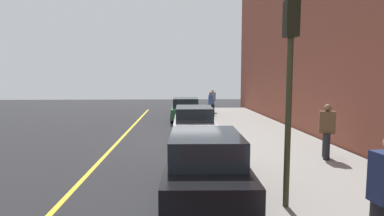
{
  "coord_description": "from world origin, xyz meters",
  "views": [
    {
      "loc": [
        -13.34,
        0.59,
        2.76
      ],
      "look_at": [
        -0.77,
        -0.03,
        1.55
      ],
      "focal_mm": 28.26,
      "sensor_mm": 36.0,
      "label": 1
    }
  ],
  "objects_px": {
    "pedestrian_blue_coat": "(211,103)",
    "pedestrian_grey_coat": "(212,100)",
    "traffic_light_pole": "(290,69)",
    "parked_car_silver": "(194,123)",
    "parked_car_green": "(186,109)",
    "parked_car_black": "(205,163)",
    "pedestrian_brown_coat": "(327,130)",
    "rolling_suitcase": "(210,110)"
  },
  "relations": [
    {
      "from": "pedestrian_brown_coat",
      "to": "pedestrian_grey_coat",
      "type": "bearing_deg",
      "value": 8.56
    },
    {
      "from": "parked_car_black",
      "to": "parked_car_green",
      "type": "distance_m",
      "value": 13.16
    },
    {
      "from": "parked_car_black",
      "to": "parked_car_silver",
      "type": "distance_m",
      "value": 6.72
    },
    {
      "from": "pedestrian_blue_coat",
      "to": "rolling_suitcase",
      "type": "xyz_separation_m",
      "value": [
        0.52,
        0.02,
        -0.63
      ]
    },
    {
      "from": "pedestrian_grey_coat",
      "to": "rolling_suitcase",
      "type": "bearing_deg",
      "value": 163.91
    },
    {
      "from": "parked_car_black",
      "to": "parked_car_green",
      "type": "bearing_deg",
      "value": 0.38
    },
    {
      "from": "parked_car_black",
      "to": "parked_car_silver",
      "type": "xyz_separation_m",
      "value": [
        6.72,
        -0.11,
        -0.0
      ]
    },
    {
      "from": "parked_car_black",
      "to": "pedestrian_grey_coat",
      "type": "distance_m",
      "value": 16.72
    },
    {
      "from": "pedestrian_grey_coat",
      "to": "pedestrian_blue_coat",
      "type": "bearing_deg",
      "value": 169.32
    },
    {
      "from": "parked_car_silver",
      "to": "pedestrian_grey_coat",
      "type": "xyz_separation_m",
      "value": [
        9.86,
        -2.02,
        0.36
      ]
    },
    {
      "from": "parked_car_black",
      "to": "traffic_light_pole",
      "type": "height_order",
      "value": "traffic_light_pole"
    },
    {
      "from": "pedestrian_grey_coat",
      "to": "pedestrian_brown_coat",
      "type": "relative_size",
      "value": 1.01
    },
    {
      "from": "parked_car_black",
      "to": "traffic_light_pole",
      "type": "xyz_separation_m",
      "value": [
        -1.1,
        -1.56,
        2.19
      ]
    },
    {
      "from": "parked_car_silver",
      "to": "traffic_light_pole",
      "type": "xyz_separation_m",
      "value": [
        -7.81,
        -1.46,
        2.19
      ]
    },
    {
      "from": "parked_car_black",
      "to": "pedestrian_blue_coat",
      "type": "bearing_deg",
      "value": -6.92
    },
    {
      "from": "parked_car_black",
      "to": "rolling_suitcase",
      "type": "bearing_deg",
      "value": -6.6
    },
    {
      "from": "parked_car_silver",
      "to": "parked_car_black",
      "type": "bearing_deg",
      "value": 179.07
    },
    {
      "from": "parked_car_black",
      "to": "pedestrian_grey_coat",
      "type": "xyz_separation_m",
      "value": [
        16.58,
        -2.13,
        0.36
      ]
    },
    {
      "from": "pedestrian_blue_coat",
      "to": "parked_car_green",
      "type": "bearing_deg",
      "value": 131.98
    },
    {
      "from": "traffic_light_pole",
      "to": "rolling_suitcase",
      "type": "distance_m",
      "value": 16.67
    },
    {
      "from": "parked_car_black",
      "to": "pedestrian_brown_coat",
      "type": "bearing_deg",
      "value": -59.06
    },
    {
      "from": "pedestrian_blue_coat",
      "to": "pedestrian_brown_coat",
      "type": "xyz_separation_m",
      "value": [
        -12.32,
        -2.44,
        0.06
      ]
    },
    {
      "from": "parked_car_silver",
      "to": "traffic_light_pole",
      "type": "relative_size",
      "value": 1.08
    },
    {
      "from": "parked_car_silver",
      "to": "pedestrian_brown_coat",
      "type": "relative_size",
      "value": 2.48
    },
    {
      "from": "pedestrian_grey_coat",
      "to": "traffic_light_pole",
      "type": "bearing_deg",
      "value": 178.18
    },
    {
      "from": "pedestrian_blue_coat",
      "to": "pedestrian_grey_coat",
      "type": "xyz_separation_m",
      "value": [
        1.72,
        -0.32,
        0.08
      ]
    },
    {
      "from": "parked_car_silver",
      "to": "parked_car_green",
      "type": "height_order",
      "value": "same"
    },
    {
      "from": "pedestrian_blue_coat",
      "to": "pedestrian_grey_coat",
      "type": "bearing_deg",
      "value": -10.68
    },
    {
      "from": "parked_car_green",
      "to": "rolling_suitcase",
      "type": "relative_size",
      "value": 5.32
    },
    {
      "from": "pedestrian_grey_coat",
      "to": "pedestrian_brown_coat",
      "type": "xyz_separation_m",
      "value": [
        -14.04,
        -2.11,
        -0.01
      ]
    },
    {
      "from": "parked_car_silver",
      "to": "traffic_light_pole",
      "type": "bearing_deg",
      "value": -169.44
    },
    {
      "from": "pedestrian_grey_coat",
      "to": "pedestrian_brown_coat",
      "type": "distance_m",
      "value": 14.2
    },
    {
      "from": "rolling_suitcase",
      "to": "pedestrian_brown_coat",
      "type": "bearing_deg",
      "value": -169.15
    },
    {
      "from": "parked_car_green",
      "to": "pedestrian_blue_coat",
      "type": "xyz_separation_m",
      "value": [
        1.7,
        -1.89,
        0.29
      ]
    },
    {
      "from": "parked_car_silver",
      "to": "pedestrian_blue_coat",
      "type": "xyz_separation_m",
      "value": [
        8.14,
        -1.69,
        0.29
      ]
    },
    {
      "from": "pedestrian_blue_coat",
      "to": "traffic_light_pole",
      "type": "height_order",
      "value": "traffic_light_pole"
    },
    {
      "from": "pedestrian_blue_coat",
      "to": "traffic_light_pole",
      "type": "bearing_deg",
      "value": 179.14
    },
    {
      "from": "rolling_suitcase",
      "to": "parked_car_green",
      "type": "bearing_deg",
      "value": 139.9
    },
    {
      "from": "parked_car_green",
      "to": "pedestrian_blue_coat",
      "type": "height_order",
      "value": "pedestrian_blue_coat"
    },
    {
      "from": "parked_car_silver",
      "to": "pedestrian_brown_coat",
      "type": "height_order",
      "value": "pedestrian_brown_coat"
    },
    {
      "from": "parked_car_silver",
      "to": "rolling_suitcase",
      "type": "distance_m",
      "value": 8.83
    },
    {
      "from": "pedestrian_brown_coat",
      "to": "traffic_light_pole",
      "type": "distance_m",
      "value": 4.88
    }
  ]
}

